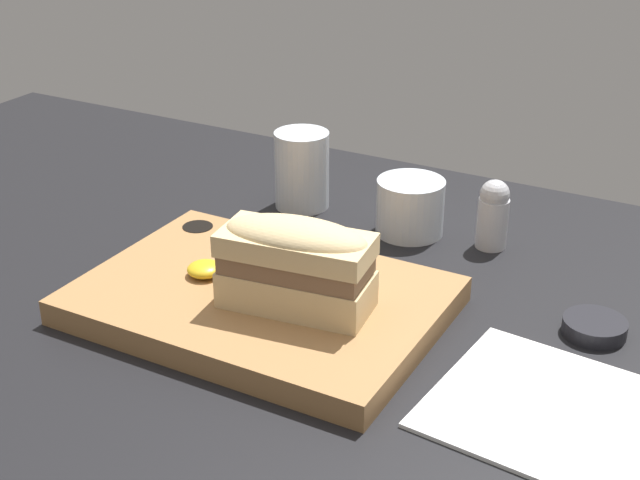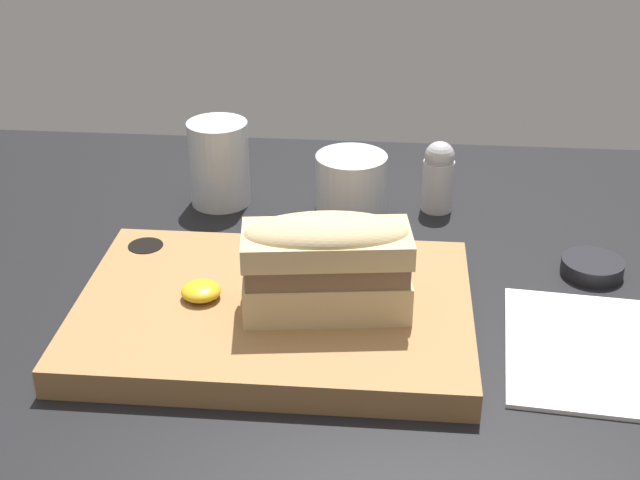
% 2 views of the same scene
% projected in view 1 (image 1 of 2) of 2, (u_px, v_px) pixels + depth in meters
% --- Properties ---
extents(dining_table, '(1.50, 1.03, 0.02)m').
position_uv_depth(dining_table, '(213.00, 343.00, 0.87)').
color(dining_table, black).
rests_on(dining_table, ground).
extents(serving_board, '(0.35, 0.25, 0.03)m').
position_uv_depth(serving_board, '(261.00, 300.00, 0.89)').
color(serving_board, '#9E7042').
rests_on(serving_board, dining_table).
extents(sandwich, '(0.15, 0.08, 0.09)m').
position_uv_depth(sandwich, '(296.00, 261.00, 0.84)').
color(sandwich, '#DBBC84').
rests_on(sandwich, serving_board).
extents(mustard_dollop, '(0.04, 0.04, 0.01)m').
position_uv_depth(mustard_dollop, '(205.00, 269.00, 0.91)').
color(mustard_dollop, gold).
rests_on(mustard_dollop, serving_board).
extents(water_glass, '(0.07, 0.07, 0.10)m').
position_uv_depth(water_glass, '(302.00, 175.00, 1.12)').
color(water_glass, silver).
rests_on(water_glass, dining_table).
extents(wine_glass, '(0.08, 0.08, 0.07)m').
position_uv_depth(wine_glass, '(410.00, 209.00, 1.05)').
color(wine_glass, silver).
rests_on(wine_glass, dining_table).
extents(napkin, '(0.24, 0.20, 0.00)m').
position_uv_depth(napkin, '(567.00, 415.00, 0.74)').
color(napkin, white).
rests_on(napkin, dining_table).
extents(salt_shaker, '(0.04, 0.04, 0.08)m').
position_uv_depth(salt_shaker, '(493.00, 213.00, 1.02)').
color(salt_shaker, silver).
rests_on(salt_shaker, dining_table).
extents(condiment_dish, '(0.06, 0.06, 0.02)m').
position_uv_depth(condiment_dish, '(594.00, 327.00, 0.86)').
color(condiment_dish, black).
rests_on(condiment_dish, dining_table).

